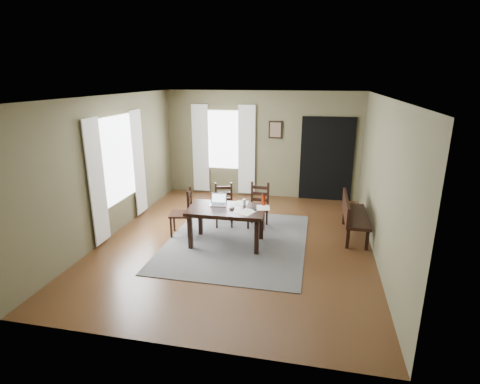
% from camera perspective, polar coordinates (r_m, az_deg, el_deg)
% --- Properties ---
extents(ground, '(5.00, 6.00, 0.01)m').
position_cam_1_polar(ground, '(7.24, -0.49, -7.55)').
color(ground, '#492C16').
extents(room_shell, '(5.02, 6.02, 2.71)m').
position_cam_1_polar(room_shell, '(6.69, -0.53, 6.66)').
color(room_shell, brown).
rests_on(room_shell, ground).
extents(rug, '(2.60, 3.20, 0.01)m').
position_cam_1_polar(rug, '(7.24, -0.49, -7.47)').
color(rug, '#484848').
rests_on(rug, ground).
extents(dining_table, '(1.42, 0.87, 0.70)m').
position_cam_1_polar(dining_table, '(6.90, -2.03, -3.15)').
color(dining_table, black).
rests_on(dining_table, rug).
extents(chair_end, '(0.49, 0.49, 0.94)m').
position_cam_1_polar(chair_end, '(7.44, -8.66, -3.13)').
color(chair_end, black).
rests_on(chair_end, rug).
extents(chair_back_left, '(0.47, 0.47, 0.88)m').
position_cam_1_polar(chair_back_left, '(7.88, -2.46, -2.03)').
color(chair_back_left, black).
rests_on(chair_back_left, rug).
extents(chair_back_right, '(0.43, 0.43, 0.91)m').
position_cam_1_polar(chair_back_right, '(7.79, 2.82, -2.13)').
color(chair_back_right, black).
rests_on(chair_back_right, rug).
extents(bench, '(0.45, 1.40, 0.79)m').
position_cam_1_polar(bench, '(7.63, 16.72, -3.13)').
color(bench, black).
rests_on(bench, ground).
extents(laptop, '(0.32, 0.27, 0.20)m').
position_cam_1_polar(laptop, '(7.06, -3.30, -1.49)').
color(laptop, '#B7B7BC').
rests_on(laptop, dining_table).
extents(computer_mouse, '(0.08, 0.11, 0.03)m').
position_cam_1_polar(computer_mouse, '(6.83, -1.24, -2.45)').
color(computer_mouse, '#3F3F42').
rests_on(computer_mouse, dining_table).
extents(tv_remote, '(0.11, 0.18, 0.02)m').
position_cam_1_polar(tv_remote, '(6.80, 2.21, -2.60)').
color(tv_remote, black).
rests_on(tv_remote, dining_table).
extents(drinking_glass, '(0.06, 0.06, 0.13)m').
position_cam_1_polar(drinking_glass, '(6.96, 0.66, -1.62)').
color(drinking_glass, silver).
rests_on(drinking_glass, dining_table).
extents(water_bottle, '(0.09, 0.09, 0.24)m').
position_cam_1_polar(water_bottle, '(7.00, 3.60, -1.15)').
color(water_bottle, '#A5280C').
rests_on(water_bottle, dining_table).
extents(paper_b, '(0.36, 0.40, 0.00)m').
position_cam_1_polar(paper_b, '(6.67, 0.98, -3.07)').
color(paper_b, white).
rests_on(paper_b, dining_table).
extents(paper_c, '(0.26, 0.32, 0.00)m').
position_cam_1_polar(paper_c, '(7.13, 0.28, -1.71)').
color(paper_c, white).
rests_on(paper_c, dining_table).
extents(paper_d, '(0.29, 0.35, 0.00)m').
position_cam_1_polar(paper_d, '(6.90, 3.54, -2.40)').
color(paper_d, white).
rests_on(paper_d, dining_table).
extents(window_left, '(0.01, 1.30, 1.70)m').
position_cam_1_polar(window_left, '(7.84, -18.19, 4.73)').
color(window_left, white).
rests_on(window_left, ground).
extents(window_back, '(1.00, 0.01, 1.50)m').
position_cam_1_polar(window_back, '(9.82, -2.54, 7.95)').
color(window_back, white).
rests_on(window_back, ground).
extents(curtain_left_near, '(0.03, 0.48, 2.30)m').
position_cam_1_polar(curtain_left_near, '(7.20, -20.98, 1.34)').
color(curtain_left_near, silver).
rests_on(curtain_left_near, ground).
extents(curtain_left_far, '(0.03, 0.48, 2.30)m').
position_cam_1_polar(curtain_left_far, '(8.58, -15.19, 4.30)').
color(curtain_left_far, silver).
rests_on(curtain_left_far, ground).
extents(curtain_back_left, '(0.44, 0.03, 2.30)m').
position_cam_1_polar(curtain_back_left, '(10.01, -6.03, 6.59)').
color(curtain_back_left, silver).
rests_on(curtain_back_left, ground).
extents(curtain_back_right, '(0.44, 0.03, 2.30)m').
position_cam_1_polar(curtain_back_right, '(9.71, 1.01, 6.35)').
color(curtain_back_right, silver).
rests_on(curtain_back_right, ground).
extents(framed_picture, '(0.34, 0.03, 0.44)m').
position_cam_1_polar(framed_picture, '(9.54, 5.43, 9.43)').
color(framed_picture, black).
rests_on(framed_picture, ground).
extents(doorway_back, '(1.30, 0.03, 2.10)m').
position_cam_1_polar(doorway_back, '(9.60, 13.06, 4.87)').
color(doorway_back, black).
rests_on(doorway_back, ground).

